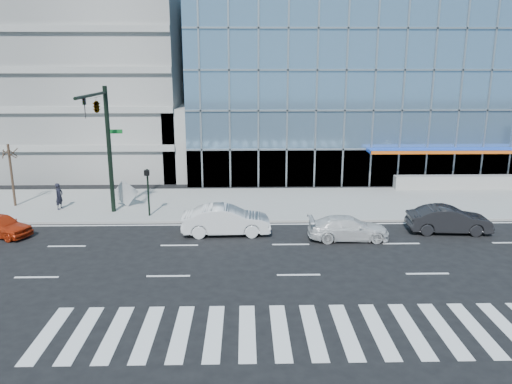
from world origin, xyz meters
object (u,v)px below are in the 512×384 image
ped_signal_post (148,185)px  red_sedan (1,225)px  street_tree_near (9,153)px  white_suv (348,228)px  dark_sedan (449,220)px  pedestrian (59,196)px  traffic_signal (101,121)px  white_sedan (226,220)px  tilted_panel (125,193)px

ped_signal_post → red_sedan: size_ratio=0.80×
street_tree_near → white_suv: size_ratio=0.95×
ped_signal_post → dark_sedan: 18.08m
red_sedan → pedestrian: pedestrian is taller
traffic_signal → dark_sedan: bearing=-7.8°
white_sedan → pedestrian: (-11.12, 4.81, 0.20)m
tilted_panel → dark_sedan: bearing=-13.8°
white_sedan → tilted_panel: 8.76m
red_sedan → traffic_signal: bearing=-38.5°
tilted_panel → pedestrian: bearing=-171.2°
white_sedan → red_sedan: bearing=88.3°
traffic_signal → red_sedan: traffic_signal is taller
dark_sedan → white_sedan: bearing=93.8°
traffic_signal → dark_sedan: (20.24, -2.77, -5.40)m
tilted_panel → red_sedan: bearing=-135.5°
traffic_signal → street_tree_near: (-7.00, 2.93, -2.39)m
ped_signal_post → dark_sedan: ped_signal_post is taller
street_tree_near → tilted_panel: size_ratio=3.25×
ped_signal_post → pedestrian: (-6.16, 1.66, -1.12)m
ped_signal_post → tilted_panel: (-1.97, 2.21, -1.08)m
traffic_signal → pedestrian: 6.63m
ped_signal_post → white_sedan: size_ratio=0.60×
ped_signal_post → tilted_panel: ped_signal_post is taller
dark_sedan → white_suv: bearing=103.5°
traffic_signal → street_tree_near: traffic_signal is taller
dark_sedan → red_sedan: (-25.49, -0.05, -0.13)m
street_tree_near → pedestrian: size_ratio=2.42×
ped_signal_post → pedestrian: ped_signal_post is taller
ped_signal_post → white_sedan: 6.02m
street_tree_near → red_sedan: 6.78m
white_suv → white_sedan: 6.87m
white_suv → red_sedan: (-19.49, 0.98, -0.01)m
ped_signal_post → white_sedan: bearing=-32.4°
dark_sedan → pedestrian: (-23.91, 4.81, 0.26)m
white_suv → red_sedan: white_suv is taller
traffic_signal → white_sedan: traffic_signal is taller
white_suv → pedestrian: bearing=71.8°
traffic_signal → tilted_panel: 5.74m
red_sedan → dark_sedan: bearing=-66.6°
pedestrian → white_suv: bearing=-91.4°
street_tree_near → white_suv: street_tree_near is taller
street_tree_near → red_sedan: bearing=-73.0°
red_sedan → tilted_panel: size_ratio=2.88×
traffic_signal → pedestrian: (-3.67, 2.04, -5.14)m
white_suv → tilted_panel: size_ratio=3.42×
traffic_signal → white_suv: 15.74m
dark_sedan → red_sedan: bearing=93.9°
tilted_panel → white_sedan: bearing=-36.3°
ped_signal_post → dark_sedan: size_ratio=0.65×
street_tree_near → dark_sedan: bearing=-11.8°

